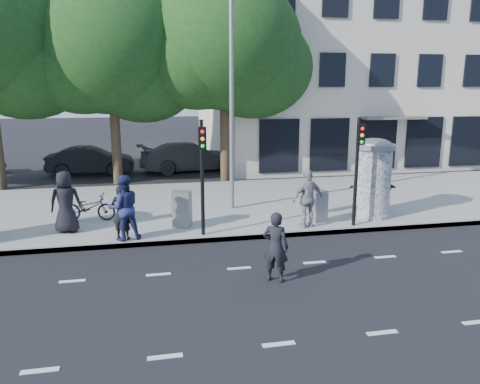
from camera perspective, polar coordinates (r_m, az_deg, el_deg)
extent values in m
plane|color=black|center=(10.65, 1.39, -12.09)|extent=(120.00, 120.00, 0.00)
cube|color=gray|center=(17.61, -4.01, -1.66)|extent=(40.00, 8.00, 0.15)
cube|color=slate|center=(13.86, -1.87, -5.71)|extent=(40.00, 0.10, 0.16)
cube|color=silver|center=(8.77, 4.74, -18.01)|extent=(32.00, 0.12, 0.01)
cube|color=silver|center=(11.91, -0.12, -9.28)|extent=(32.00, 0.12, 0.01)
cylinder|color=beige|center=(16.23, 15.80, 1.05)|extent=(1.20, 1.20, 2.30)
cylinder|color=slate|center=(16.03, 16.07, 5.36)|extent=(1.36, 1.36, 0.16)
ellipsoid|color=slate|center=(16.02, 16.09, 5.64)|extent=(1.10, 1.10, 0.38)
cylinder|color=black|center=(13.61, -4.63, 1.64)|extent=(0.11, 0.11, 3.40)
cube|color=black|center=(13.25, -4.63, 6.59)|extent=(0.22, 0.14, 0.62)
cylinder|color=black|center=(14.94, 13.98, 2.31)|extent=(0.11, 0.11, 3.40)
cube|color=black|center=(14.61, 14.54, 6.81)|extent=(0.22, 0.14, 0.62)
cylinder|color=slate|center=(16.38, -1.03, 11.69)|extent=(0.16, 0.16, 8.00)
cylinder|color=#38281C|center=(22.27, -14.91, 6.58)|extent=(0.44, 0.44, 4.41)
ellipsoid|color=#153714|center=(22.20, -15.51, 16.55)|extent=(6.80, 6.80, 5.78)
cylinder|color=#38281C|center=(22.12, -1.86, 7.20)|extent=(0.44, 0.44, 4.59)
ellipsoid|color=#153714|center=(22.09, -1.94, 17.65)|extent=(7.00, 7.00, 5.95)
cube|color=beige|center=(32.67, 14.80, 15.15)|extent=(20.00, 15.00, 12.00)
cube|color=black|center=(26.20, 21.48, 5.68)|extent=(18.00, 0.10, 2.60)
cube|color=#59544C|center=(24.76, 18.23, 8.58)|extent=(3.20, 0.90, 0.12)
cube|color=#194C8C|center=(22.39, 0.62, 9.60)|extent=(1.60, 0.06, 0.30)
imported|color=black|center=(14.91, -20.49, -1.14)|extent=(0.92, 0.60, 1.88)
imported|color=black|center=(13.80, -14.23, -2.42)|extent=(0.66, 0.53, 1.59)
imported|color=navy|center=(13.71, -13.99, -1.85)|extent=(1.05, 0.89, 1.90)
imported|color=gray|center=(14.61, 8.26, -0.80)|extent=(1.20, 0.87, 1.84)
imported|color=black|center=(16.54, 15.98, 0.23)|extent=(1.67, 0.86, 1.72)
imported|color=black|center=(10.94, 4.36, -6.69)|extent=(0.73, 0.66, 1.68)
imported|color=black|center=(16.06, -17.96, -1.78)|extent=(0.86, 1.78, 0.90)
cube|color=gray|center=(14.70, -7.08, -2.09)|extent=(0.65, 0.56, 1.14)
cube|color=gray|center=(15.37, 9.58, -1.72)|extent=(0.58, 0.49, 1.03)
imported|color=black|center=(25.30, -17.77, 3.69)|extent=(1.66, 4.35, 1.42)
imported|color=#515358|center=(25.26, -6.22, 4.33)|extent=(3.32, 5.58, 1.52)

